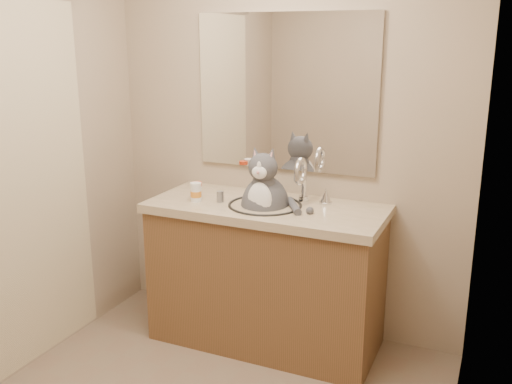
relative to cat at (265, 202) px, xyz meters
The scene contains 8 objects.
room 1.01m from the cat, 89.77° to the right, with size 2.22×2.52×2.42m.
vanity 0.42m from the cat, 73.11° to the left, with size 1.34×0.59×1.12m.
mirror 0.65m from the cat, 89.23° to the left, with size 1.10×0.02×0.90m, color white.
shower_curtain 1.36m from the cat, 140.89° to the right, with size 0.02×1.30×1.93m.
cat is the anchor object (origin of this frame).
pill_bottle_redcap 0.41m from the cat, behind, with size 0.07×0.07×0.10m.
pill_bottle_orange 0.40m from the cat, 167.30° to the right, with size 0.07×0.07×0.11m.
grey_canister 0.26m from the cat, 169.45° to the right, with size 0.05×0.05×0.06m.
Camera 1 is at (1.20, -1.87, 1.76)m, focal length 40.00 mm.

